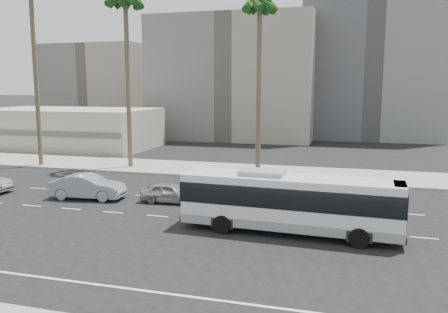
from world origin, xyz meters
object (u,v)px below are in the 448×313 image
(city_bus, at_px, (289,201))
(car_b, at_px, (88,187))
(car_a, at_px, (170,193))
(palm_near, at_px, (260,8))
(palm_mid, at_px, (125,3))

(city_bus, xyz_separation_m, car_b, (-14.57, 3.70, -0.89))
(car_a, distance_m, palm_near, 17.40)
(car_a, relative_size, palm_near, 0.25)
(car_a, bearing_deg, city_bus, -119.93)
(palm_mid, bearing_deg, city_bus, -41.91)
(car_b, bearing_deg, city_bus, -109.77)
(palm_near, bearing_deg, city_bus, -72.41)
(car_a, distance_m, car_b, 6.00)
(city_bus, bearing_deg, palm_near, 110.36)
(city_bus, bearing_deg, palm_mid, 140.85)
(car_a, relative_size, car_b, 0.77)
(car_a, xyz_separation_m, car_b, (-5.97, -0.56, 0.18))
(palm_near, xyz_separation_m, palm_mid, (-12.81, 1.17, 1.19))
(car_b, height_order, palm_mid, palm_mid)
(city_bus, distance_m, palm_near, 19.61)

